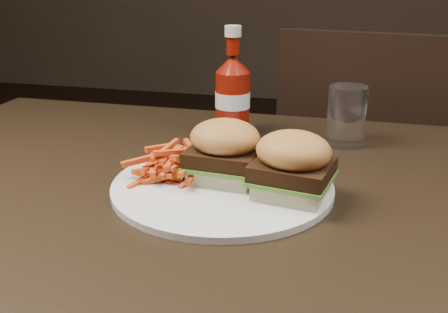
% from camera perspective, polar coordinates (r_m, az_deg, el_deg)
% --- Properties ---
extents(dining_table, '(1.20, 0.80, 0.04)m').
position_cam_1_polar(dining_table, '(0.85, -2.80, -3.72)').
color(dining_table, black).
rests_on(dining_table, ground).
extents(chair_far, '(0.51, 0.51, 0.04)m').
position_cam_1_polar(chair_far, '(1.61, 15.04, -3.92)').
color(chair_far, black).
rests_on(chair_far, ground).
extents(plate, '(0.34, 0.34, 0.01)m').
position_cam_1_polar(plate, '(0.80, -0.17, -3.25)').
color(plate, white).
rests_on(plate, dining_table).
extents(sandwich_half_a, '(0.10, 0.10, 0.02)m').
position_cam_1_polar(sandwich_half_a, '(0.81, 0.11, -1.73)').
color(sandwich_half_a, beige).
rests_on(sandwich_half_a, plate).
extents(sandwich_half_b, '(0.11, 0.11, 0.02)m').
position_cam_1_polar(sandwich_half_b, '(0.76, 7.38, -3.39)').
color(sandwich_half_b, beige).
rests_on(sandwich_half_b, plate).
extents(fries_pile, '(0.14, 0.14, 0.04)m').
position_cam_1_polar(fries_pile, '(0.82, -5.41, -0.76)').
color(fries_pile, '#CF522C').
rests_on(fries_pile, plate).
extents(ketchup_bottle, '(0.08, 0.08, 0.13)m').
position_cam_1_polar(ketchup_bottle, '(1.04, 0.94, 5.53)').
color(ketchup_bottle, maroon).
rests_on(ketchup_bottle, dining_table).
extents(tumbler, '(0.08, 0.08, 0.11)m').
position_cam_1_polar(tumbler, '(1.01, 13.18, 4.30)').
color(tumbler, white).
rests_on(tumbler, dining_table).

